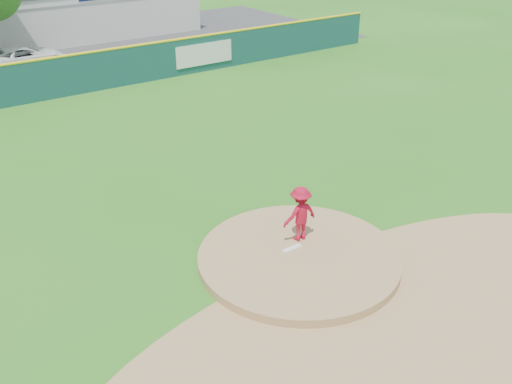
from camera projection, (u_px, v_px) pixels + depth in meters
ground at (299, 262)px, 15.57m from camera, size 120.00×120.00×0.00m
pitchers_mound at (299, 262)px, 15.57m from camera, size 5.50×5.50×0.50m
pitching_rubber at (292, 248)px, 15.66m from camera, size 0.60×0.15×0.04m
infield_dirt_arc at (380, 320)px, 13.40m from camera, size 15.40×15.40×0.01m
parking_lot at (20, 59)px, 35.05m from camera, size 44.00×16.00×0.02m
pitcher at (300, 214)px, 15.77m from camera, size 1.07×0.65×1.61m
van at (23, 58)px, 32.54m from camera, size 5.17×2.96×1.36m
pool_building_grp at (81, 10)px, 41.00m from camera, size 15.20×8.20×3.31m
fence_banners at (79, 75)px, 28.32m from camera, size 18.16×0.04×1.20m
outfield_fence at (67, 74)px, 28.06m from camera, size 40.00×0.14×2.07m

